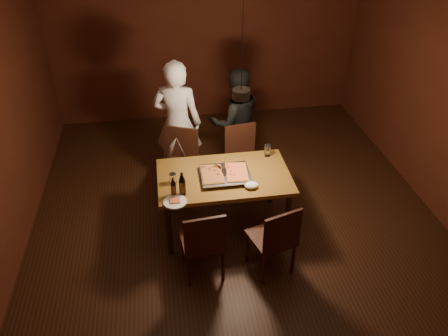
{
  "coord_description": "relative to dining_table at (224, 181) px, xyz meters",
  "views": [
    {
      "loc": [
        -0.79,
        -3.96,
        3.61
      ],
      "look_at": [
        -0.17,
        0.03,
        0.85
      ],
      "focal_mm": 35.0,
      "sensor_mm": 36.0,
      "label": 1
    }
  ],
  "objects": [
    {
      "name": "room_shell",
      "position": [
        0.17,
        -0.03,
        0.72
      ],
      "size": [
        6.0,
        6.0,
        6.0
      ],
      "color": "#361A0E",
      "rests_on": "ground"
    },
    {
      "name": "spatula",
      "position": [
        0.01,
        -0.01,
        0.14
      ],
      "size": [
        0.2,
        0.25,
        0.04
      ],
      "primitive_type": null,
      "rotation": [
        0.0,
        0.0,
        0.51
      ],
      "color": "silver",
      "rests_on": "pizza_tray"
    },
    {
      "name": "pizza_cheese",
      "position": [
        0.14,
        -0.04,
        0.13
      ],
      "size": [
        0.27,
        0.4,
        0.02
      ],
      "primitive_type": "cube",
      "rotation": [
        0.0,
        0.0,
        -0.09
      ],
      "color": "gold",
      "rests_on": "pizza_tray"
    },
    {
      "name": "water_glass_right",
      "position": [
        0.58,
        0.33,
        0.15
      ],
      "size": [
        0.07,
        0.07,
        0.15
      ],
      "primitive_type": "cylinder",
      "color": "silver",
      "rests_on": "dining_table"
    },
    {
      "name": "plate_slice",
      "position": [
        -0.58,
        -0.41,
        0.08
      ],
      "size": [
        0.25,
        0.25,
        0.03
      ],
      "color": "white",
      "rests_on": "dining_table"
    },
    {
      "name": "beer_bottle_a",
      "position": [
        -0.58,
        -0.28,
        0.18
      ],
      "size": [
        0.06,
        0.06,
        0.22
      ],
      "color": "black",
      "rests_on": "dining_table"
    },
    {
      "name": "water_glass_left",
      "position": [
        -0.58,
        -0.06,
        0.13
      ],
      "size": [
        0.08,
        0.08,
        0.12
      ],
      "primitive_type": "cylinder",
      "color": "silver",
      "rests_on": "dining_table"
    },
    {
      "name": "pizza_tray",
      "position": [
        0.01,
        -0.04,
        0.1
      ],
      "size": [
        0.58,
        0.49,
        0.05
      ],
      "primitive_type": "cube",
      "rotation": [
        0.0,
        0.0,
        0.08
      ],
      "color": "silver",
      "rests_on": "dining_table"
    },
    {
      "name": "napkin",
      "position": [
        0.26,
        -0.28,
        0.11
      ],
      "size": [
        0.15,
        0.12,
        0.06
      ],
      "primitive_type": "ellipsoid",
      "color": "white",
      "rests_on": "dining_table"
    },
    {
      "name": "chair_far_right",
      "position": [
        0.37,
        0.78,
        -0.14
      ],
      "size": [
        0.47,
        0.47,
        0.49
      ],
      "rotation": [
        0.0,
        0.0,
        3.28
      ],
      "color": "#38190F",
      "rests_on": "floor"
    },
    {
      "name": "beer_bottle_b",
      "position": [
        -0.49,
        -0.28,
        0.21
      ],
      "size": [
        0.07,
        0.07,
        0.27
      ],
      "color": "black",
      "rests_on": "dining_table"
    },
    {
      "name": "chair_near_left",
      "position": [
        -0.33,
        -0.77,
        -0.14
      ],
      "size": [
        0.45,
        0.45,
        0.49
      ],
      "rotation": [
        0.0,
        0.0,
        0.08
      ],
      "color": "#38190F",
      "rests_on": "floor"
    },
    {
      "name": "pizza_meat",
      "position": [
        -0.14,
        -0.04,
        0.13
      ],
      "size": [
        0.24,
        0.37,
        0.02
      ],
      "primitive_type": "cube",
      "rotation": [
        0.0,
        0.0,
        -0.01
      ],
      "color": "maroon",
      "rests_on": "pizza_tray"
    },
    {
      "name": "chair_near_right",
      "position": [
        0.41,
        -0.83,
        -0.14
      ],
      "size": [
        0.52,
        0.52,
        0.49
      ],
      "rotation": [
        0.0,
        0.0,
        0.29
      ],
      "color": "#38190F",
      "rests_on": "floor"
    },
    {
      "name": "diner_white",
      "position": [
        -0.44,
        1.11,
        0.19
      ],
      "size": [
        0.71,
        0.55,
        1.72
      ],
      "primitive_type": "imported",
      "rotation": [
        0.0,
        0.0,
        2.89
      ],
      "color": "silver",
      "rests_on": "floor"
    },
    {
      "name": "pendant_lamp",
      "position": [
        0.17,
        -0.03,
        1.08
      ],
      "size": [
        0.18,
        0.18,
        1.1
      ],
      "color": "black",
      "rests_on": "ceiling"
    },
    {
      "name": "diner_dark",
      "position": [
        0.35,
        1.2,
        0.09
      ],
      "size": [
        0.82,
        0.68,
        1.54
      ],
      "primitive_type": "imported",
      "rotation": [
        0.0,
        0.0,
        3.27
      ],
      "color": "black",
      "rests_on": "floor"
    },
    {
      "name": "dining_table",
      "position": [
        0.0,
        0.0,
        0.0
      ],
      "size": [
        1.5,
        0.9,
        0.75
      ],
      "color": "brown",
      "rests_on": "floor"
    },
    {
      "name": "chair_far_left",
      "position": [
        -0.44,
        0.82,
        -0.14
      ],
      "size": [
        0.55,
        0.55,
        0.49
      ],
      "rotation": [
        0.0,
        0.0,
        2.76
      ],
      "color": "#38190F",
      "rests_on": "floor"
    }
  ]
}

